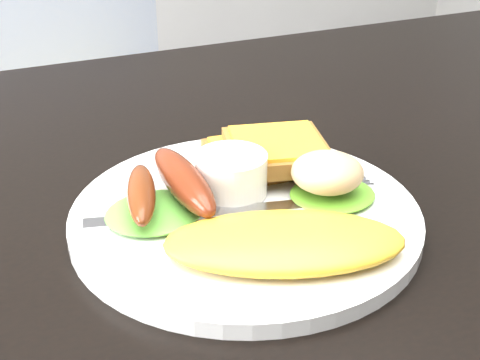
{
  "coord_description": "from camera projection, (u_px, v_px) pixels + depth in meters",
  "views": [
    {
      "loc": [
        -0.28,
        -0.44,
        1.02
      ],
      "look_at": [
        -0.1,
        -0.03,
        0.78
      ],
      "focal_mm": 50.0,
      "sensor_mm": 36.0,
      "label": 1
    }
  ],
  "objects": [
    {
      "name": "ramekin",
      "position": [
        231.0,
        174.0,
        0.51
      ],
      "size": [
        0.07,
        0.07,
        0.03
      ],
      "primitive_type": "cylinder",
      "rotation": [
        0.0,
        0.0,
        0.2
      ],
      "color": "white",
      "rests_on": "plate"
    },
    {
      "name": "lettuce_left",
      "position": [
        154.0,
        212.0,
        0.49
      ],
      "size": [
        0.08,
        0.07,
        0.01
      ],
      "primitive_type": "ellipsoid",
      "rotation": [
        0.0,
        0.0,
        0.1
      ],
      "color": "#3E8F1D",
      "rests_on": "plate"
    },
    {
      "name": "dining_table",
      "position": [
        327.0,
        194.0,
        0.59
      ],
      "size": [
        1.2,
        0.8,
        0.04
      ],
      "primitive_type": "cube",
      "color": "black",
      "rests_on": "ground"
    },
    {
      "name": "omelette",
      "position": [
        285.0,
        242.0,
        0.44
      ],
      "size": [
        0.18,
        0.13,
        0.02
      ],
      "primitive_type": "ellipsoid",
      "rotation": [
        0.0,
        0.0,
        -0.37
      ],
      "color": "yellow",
      "rests_on": "plate"
    },
    {
      "name": "lettuce_right",
      "position": [
        332.0,
        194.0,
        0.51
      ],
      "size": [
        0.08,
        0.07,
        0.01
      ],
      "primitive_type": "ellipsoid",
      "rotation": [
        0.0,
        0.0,
        -0.16
      ],
      "color": "#3E891A",
      "rests_on": "plate"
    },
    {
      "name": "toast_a",
      "position": [
        257.0,
        158.0,
        0.56
      ],
      "size": [
        0.08,
        0.08,
        0.01
      ],
      "primitive_type": "cube",
      "rotation": [
        0.0,
        0.0,
        -0.07
      ],
      "color": "brown",
      "rests_on": "plate"
    },
    {
      "name": "dining_chair",
      "position": [
        96.0,
        155.0,
        1.3
      ],
      "size": [
        0.51,
        0.51,
        0.05
      ],
      "primitive_type": "cube",
      "rotation": [
        0.0,
        0.0,
        0.26
      ],
      "color": "tan",
      "rests_on": "ground"
    },
    {
      "name": "toast_b",
      "position": [
        277.0,
        151.0,
        0.55
      ],
      "size": [
        0.1,
        0.1,
        0.01
      ],
      "primitive_type": "cube",
      "rotation": [
        0.0,
        0.0,
        -0.24
      ],
      "color": "olive",
      "rests_on": "toast_a"
    },
    {
      "name": "potato_salad",
      "position": [
        327.0,
        172.0,
        0.5
      ],
      "size": [
        0.07,
        0.07,
        0.03
      ],
      "primitive_type": "ellipsoid",
      "rotation": [
        0.0,
        0.0,
        -0.43
      ],
      "color": "beige",
      "rests_on": "lettuce_right"
    },
    {
      "name": "fork",
      "position": [
        200.0,
        215.0,
        0.49
      ],
      "size": [
        0.17,
        0.05,
        0.0
      ],
      "primitive_type": "cube",
      "rotation": [
        0.0,
        0.0,
        -0.24
      ],
      "color": "#ADAFB7",
      "rests_on": "plate"
    },
    {
      "name": "sausage_a",
      "position": [
        141.0,
        194.0,
        0.48
      ],
      "size": [
        0.04,
        0.09,
        0.02
      ],
      "primitive_type": "ellipsoid",
      "rotation": [
        0.0,
        0.0,
        -0.27
      ],
      "color": "brown",
      "rests_on": "lettuce_left"
    },
    {
      "name": "plate",
      "position": [
        245.0,
        216.0,
        0.5
      ],
      "size": [
        0.26,
        0.26,
        0.01
      ],
      "primitive_type": "cylinder",
      "color": "white",
      "rests_on": "dining_table"
    },
    {
      "name": "sausage_b",
      "position": [
        183.0,
        180.0,
        0.5
      ],
      "size": [
        0.03,
        0.11,
        0.03
      ],
      "primitive_type": "ellipsoid",
      "rotation": [
        0.0,
        0.0,
        0.02
      ],
      "color": "maroon",
      "rests_on": "lettuce_left"
    }
  ]
}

